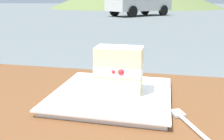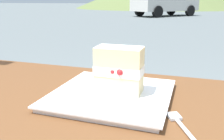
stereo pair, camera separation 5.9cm
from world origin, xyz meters
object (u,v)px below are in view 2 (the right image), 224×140
(dessert_fork, at_px, (186,130))
(parked_car_near, at_px, (165,3))
(dessert_plate, at_px, (112,95))
(cake_slice, at_px, (119,70))

(dessert_fork, distance_m, parked_car_near, 15.31)
(dessert_plate, height_order, cake_slice, cake_slice)
(cake_slice, bearing_deg, parked_car_near, -83.77)
(dessert_fork, relative_size, parked_car_near, 0.04)
(dessert_plate, xyz_separation_m, cake_slice, (-0.02, -0.01, 0.06))
(dessert_fork, height_order, parked_car_near, parked_car_near)
(dessert_plate, relative_size, parked_car_near, 0.07)
(dessert_fork, xyz_separation_m, parked_car_near, (1.81, -15.20, 0.07))
(cake_slice, distance_m, parked_car_near, 15.17)
(cake_slice, relative_size, parked_car_near, 0.03)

